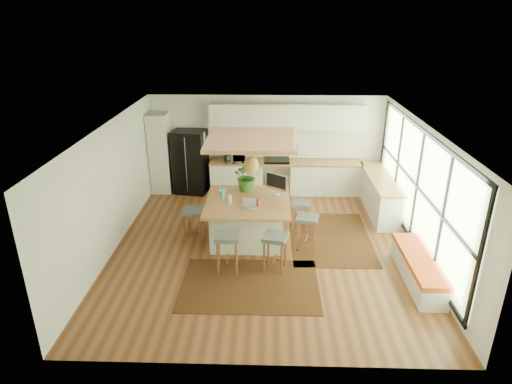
{
  "coord_description": "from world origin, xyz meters",
  "views": [
    {
      "loc": [
        0.07,
        -8.52,
        4.82
      ],
      "look_at": [
        -0.2,
        0.5,
        1.1
      ],
      "focal_mm": 30.97,
      "sensor_mm": 36.0,
      "label": 1
    }
  ],
  "objects_px": {
    "microwave": "(235,155)",
    "stool_right_front": "(307,233)",
    "stool_left_side": "(194,226)",
    "laptop": "(249,204)",
    "fridge": "(190,161)",
    "island_plant": "(247,179)",
    "stool_near_right": "(275,254)",
    "stool_right_back": "(300,215)",
    "island": "(248,220)",
    "monitor": "(276,185)",
    "stool_near_left": "(227,254)"
  },
  "relations": [
    {
      "from": "stool_right_back",
      "to": "stool_left_side",
      "type": "distance_m",
      "value": 2.48
    },
    {
      "from": "fridge",
      "to": "monitor",
      "type": "xyz_separation_m",
      "value": [
        2.37,
        -2.43,
        0.26
      ]
    },
    {
      "from": "stool_near_right",
      "to": "stool_right_back",
      "type": "bearing_deg",
      "value": 71.3
    },
    {
      "from": "stool_near_left",
      "to": "stool_right_front",
      "type": "distance_m",
      "value": 1.88
    },
    {
      "from": "stool_right_front",
      "to": "monitor",
      "type": "distance_m",
      "value": 1.3
    },
    {
      "from": "stool_near_left",
      "to": "monitor",
      "type": "height_order",
      "value": "monitor"
    },
    {
      "from": "island",
      "to": "stool_near_left",
      "type": "distance_m",
      "value": 1.38
    },
    {
      "from": "stool_left_side",
      "to": "laptop",
      "type": "bearing_deg",
      "value": -12.88
    },
    {
      "from": "island",
      "to": "monitor",
      "type": "relative_size",
      "value": 3.27
    },
    {
      "from": "stool_left_side",
      "to": "laptop",
      "type": "distance_m",
      "value": 1.45
    },
    {
      "from": "monitor",
      "to": "island_plant",
      "type": "xyz_separation_m",
      "value": [
        -0.67,
        0.28,
        0.02
      ]
    },
    {
      "from": "laptop",
      "to": "microwave",
      "type": "height_order",
      "value": "microwave"
    },
    {
      "from": "fridge",
      "to": "stool_near_left",
      "type": "distance_m",
      "value": 4.37
    },
    {
      "from": "monitor",
      "to": "island_plant",
      "type": "distance_m",
      "value": 0.73
    },
    {
      "from": "fridge",
      "to": "stool_near_left",
      "type": "height_order",
      "value": "fridge"
    },
    {
      "from": "stool_near_left",
      "to": "laptop",
      "type": "height_order",
      "value": "laptop"
    },
    {
      "from": "stool_right_back",
      "to": "island_plant",
      "type": "xyz_separation_m",
      "value": [
        -1.25,
        0.11,
        0.85
      ]
    },
    {
      "from": "stool_right_front",
      "to": "monitor",
      "type": "xyz_separation_m",
      "value": [
        -0.66,
        0.74,
        0.83
      ]
    },
    {
      "from": "stool_left_side",
      "to": "island_plant",
      "type": "bearing_deg",
      "value": 33.59
    },
    {
      "from": "stool_right_front",
      "to": "fridge",
      "type": "bearing_deg",
      "value": 133.66
    },
    {
      "from": "stool_left_side",
      "to": "monitor",
      "type": "relative_size",
      "value": 1.37
    },
    {
      "from": "stool_right_back",
      "to": "island_plant",
      "type": "distance_m",
      "value": 1.51
    },
    {
      "from": "island_plant",
      "to": "stool_near_right",
      "type": "bearing_deg",
      "value": -71.58
    },
    {
      "from": "stool_near_left",
      "to": "island",
      "type": "bearing_deg",
      "value": 75.55
    },
    {
      "from": "stool_left_side",
      "to": "microwave",
      "type": "bearing_deg",
      "value": 75.94
    },
    {
      "from": "stool_near_left",
      "to": "laptop",
      "type": "distance_m",
      "value": 1.21
    },
    {
      "from": "stool_right_front",
      "to": "stool_right_back",
      "type": "bearing_deg",
      "value": 95.49
    },
    {
      "from": "stool_right_back",
      "to": "island_plant",
      "type": "bearing_deg",
      "value": 175.05
    },
    {
      "from": "island",
      "to": "monitor",
      "type": "distance_m",
      "value": 1.02
    },
    {
      "from": "stool_near_left",
      "to": "stool_right_back",
      "type": "relative_size",
      "value": 1.15
    },
    {
      "from": "stool_right_back",
      "to": "monitor",
      "type": "bearing_deg",
      "value": -162.96
    },
    {
      "from": "microwave",
      "to": "island_plant",
      "type": "height_order",
      "value": "island_plant"
    },
    {
      "from": "stool_near_right",
      "to": "stool_right_back",
      "type": "distance_m",
      "value": 1.9
    },
    {
      "from": "stool_near_left",
      "to": "laptop",
      "type": "relative_size",
      "value": 2.53
    },
    {
      "from": "stool_right_back",
      "to": "monitor",
      "type": "xyz_separation_m",
      "value": [
        -0.57,
        -0.18,
        0.83
      ]
    },
    {
      "from": "laptop",
      "to": "island",
      "type": "bearing_deg",
      "value": 103.21
    },
    {
      "from": "microwave",
      "to": "laptop",
      "type": "bearing_deg",
      "value": -95.51
    },
    {
      "from": "island_plant",
      "to": "laptop",
      "type": "bearing_deg",
      "value": -85.29
    },
    {
      "from": "fridge",
      "to": "microwave",
      "type": "relative_size",
      "value": 3.08
    },
    {
      "from": "stool_near_right",
      "to": "island_plant",
      "type": "distance_m",
      "value": 2.19
    },
    {
      "from": "stool_near_left",
      "to": "microwave",
      "type": "relative_size",
      "value": 1.37
    },
    {
      "from": "island",
      "to": "monitor",
      "type": "height_order",
      "value": "monitor"
    },
    {
      "from": "island",
      "to": "stool_left_side",
      "type": "xyz_separation_m",
      "value": [
        -1.19,
        -0.15,
        -0.11
      ]
    },
    {
      "from": "island",
      "to": "laptop",
      "type": "bearing_deg",
      "value": -83.89
    },
    {
      "from": "island_plant",
      "to": "fridge",
      "type": "bearing_deg",
      "value": 128.3
    },
    {
      "from": "microwave",
      "to": "stool_right_front",
      "type": "bearing_deg",
      "value": -75.47
    },
    {
      "from": "stool_near_left",
      "to": "microwave",
      "type": "height_order",
      "value": "microwave"
    },
    {
      "from": "stool_near_right",
      "to": "fridge",
      "type": "bearing_deg",
      "value": 119.89
    },
    {
      "from": "stool_left_side",
      "to": "island_plant",
      "type": "relative_size",
      "value": 1.1
    },
    {
      "from": "fridge",
      "to": "island_plant",
      "type": "bearing_deg",
      "value": -42.11
    }
  ]
}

